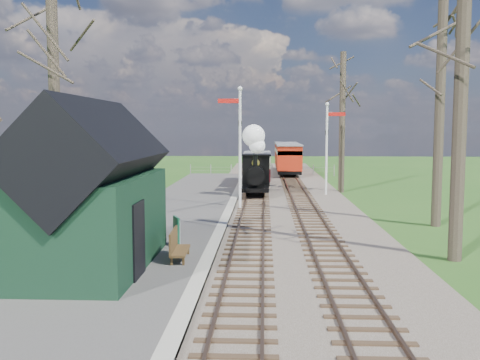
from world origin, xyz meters
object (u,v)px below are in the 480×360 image
at_px(semaphore_near, 239,139).
at_px(red_carriage_a, 289,159).
at_px(semaphore_far, 328,141).
at_px(station_shed, 93,195).
at_px(sign_board, 177,231).
at_px(red_carriage_b, 286,156).
at_px(person, 134,246).
at_px(locomotive, 255,165).
at_px(bench, 176,246).
at_px(coach, 257,167).

relative_size(semaphore_near, red_carriage_a, 1.17).
distance_m(semaphore_far, red_carriage_a, 13.57).
relative_size(station_shed, sign_board, 6.42).
bearing_deg(sign_board, red_carriage_a, 80.03).
bearing_deg(red_carriage_b, person, -98.83).
bearing_deg(semaphore_near, red_carriage_a, 80.11).
bearing_deg(semaphore_far, sign_board, -114.08).
bearing_deg(station_shed, person, -3.13).
bearing_deg(locomotive, semaphore_near, -98.30).
relative_size(semaphore_near, bench, 3.90).
bearing_deg(person, sign_board, -29.11).
relative_size(red_carriage_a, red_carriage_b, 1.00).
xyz_separation_m(semaphore_far, red_carriage_b, (-1.77, 18.83, -1.80)).
distance_m(semaphore_far, sign_board, 16.84).
distance_m(station_shed, semaphore_far, 20.01).
height_order(semaphore_far, coach, semaphore_far).
bearing_deg(semaphore_far, station_shed, -115.72).
relative_size(coach, red_carriage_b, 1.25).
distance_m(sign_board, person, 2.97).
height_order(locomotive, sign_board, locomotive).
xyz_separation_m(semaphore_near, red_carriage_b, (3.37, 24.83, -2.07)).
relative_size(coach, sign_board, 6.78).
xyz_separation_m(red_carriage_a, sign_board, (-5.01, -28.52, -0.86)).
relative_size(red_carriage_a, person, 4.34).
xyz_separation_m(coach, sign_board, (-2.41, -20.43, -0.73)).
bearing_deg(red_carriage_a, person, -100.35).
bearing_deg(red_carriage_b, coach, -100.83).
height_order(semaphore_far, bench, semaphore_far).
xyz_separation_m(semaphore_near, red_carriage_a, (3.37, 19.33, -2.07)).
height_order(semaphore_far, red_carriage_a, semaphore_far).
relative_size(semaphore_near, red_carriage_b, 1.17).
relative_size(station_shed, person, 5.14).
bearing_deg(bench, sign_board, 99.24).
relative_size(red_carriage_b, bench, 3.33).
distance_m(semaphore_far, bench, 18.46).
height_order(red_carriage_b, sign_board, red_carriage_b).
xyz_separation_m(station_shed, red_carriage_b, (6.90, 36.84, -0.72)).
bearing_deg(sign_board, locomotive, 80.52).
bearing_deg(semaphore_near, locomotive, 81.70).
relative_size(semaphore_far, bench, 3.58).
xyz_separation_m(red_carriage_a, bench, (-4.71, -30.40, -0.93)).
bearing_deg(locomotive, coach, 89.89).
relative_size(semaphore_far, sign_board, 5.83).
relative_size(semaphore_far, coach, 0.86).
xyz_separation_m(red_carriage_b, sign_board, (-5.01, -34.02, -0.86)).
distance_m(red_carriage_a, red_carriage_b, 5.50).
bearing_deg(coach, sign_board, -96.73).
height_order(bench, person, person).
bearing_deg(semaphore_near, station_shed, -106.38).
relative_size(red_carriage_a, bench, 3.33).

